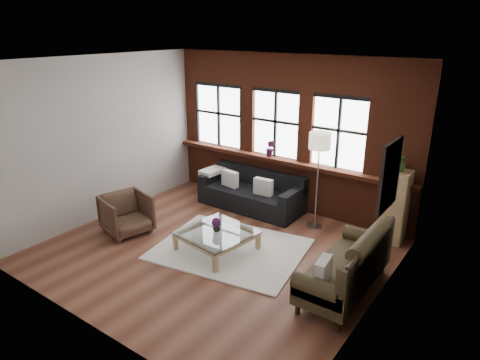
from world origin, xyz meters
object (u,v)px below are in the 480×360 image
Objects in this scene: dark_sofa at (251,190)px; drawer_chest at (395,207)px; armchair at (127,214)px; coffee_table at (217,241)px; floor_lamp at (317,178)px; vintage_settee at (346,261)px; vase at (216,228)px.

drawer_chest reaches higher than dark_sofa.
dark_sofa is at bearing -13.45° from armchair.
floor_lamp is at bearing 62.46° from coffee_table.
vintage_settee is at bearing -52.74° from floor_lamp.
dark_sofa is 1.65m from floor_lamp.
dark_sofa is 2.72× the size of armchair.
dark_sofa is at bearing 106.84° from coffee_table.
vintage_settee is 2.28m from vase.
coffee_table is 0.56× the size of floor_lamp.
dark_sofa reaches higher than armchair.
vintage_settee is (2.84, -1.77, 0.11)m from dark_sofa.
armchair is (-1.25, -2.32, -0.03)m from dark_sofa.
drawer_chest is at bearing 12.11° from floor_lamp.
drawer_chest is 0.66× the size of floor_lamp.
dark_sofa is 3.35m from vintage_settee.
drawer_chest is (2.35, 2.14, 0.23)m from vase.
vintage_settee is 2.03m from drawer_chest.
coffee_table is at bearing -73.16° from dark_sofa.
vintage_settee is at bearing 3.08° from coffee_table.
armchair is 0.72× the size of coffee_table.
floor_lamp is at bearing -167.89° from drawer_chest.
drawer_chest reaches higher than armchair.
floor_lamp reaches higher than vase.
coffee_table is 2.24m from floor_lamp.
drawer_chest is (4.17, 2.56, 0.30)m from armchair.
drawer_chest reaches higher than vase.
vase is at bearing -137.65° from drawer_chest.
armchair is 1.87m from vase.
vase is 3.19m from drawer_chest.
coffee_table is 3.21m from drawer_chest.
vintage_settee is 13.97× the size of vase.
floor_lamp is at bearing 127.26° from vintage_settee.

